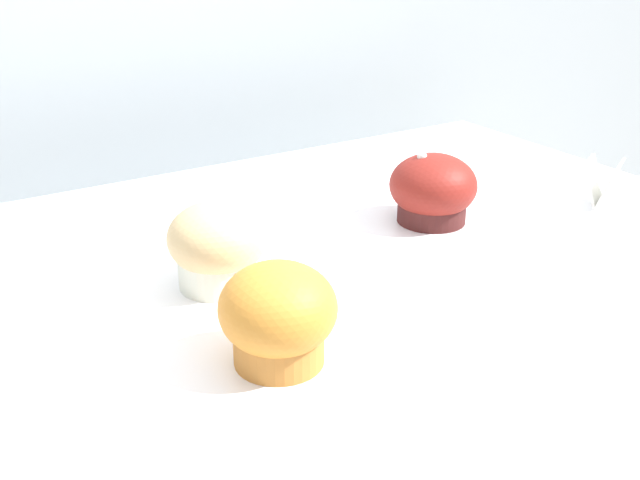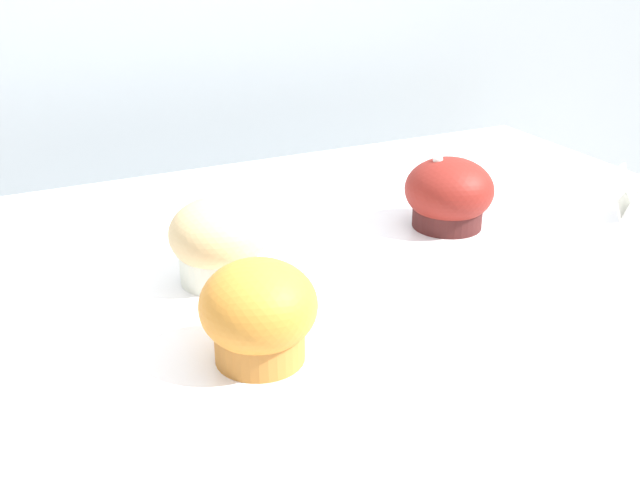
% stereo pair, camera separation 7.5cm
% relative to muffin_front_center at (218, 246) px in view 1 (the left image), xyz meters
% --- Properties ---
extents(wall_back, '(3.20, 0.10, 1.80)m').
position_rel_muffin_front_center_xyz_m(wall_back, '(0.15, 0.64, -0.06)').
color(wall_back, '#A8B2B7').
rests_on(wall_back, ground).
extents(muffin_front_center, '(0.10, 0.10, 0.09)m').
position_rel_muffin_front_center_xyz_m(muffin_front_center, '(0.00, 0.00, 0.00)').
color(muffin_front_center, white).
rests_on(muffin_front_center, display_counter).
extents(muffin_back_left, '(0.10, 0.10, 0.09)m').
position_rel_muffin_front_center_xyz_m(muffin_back_left, '(-0.02, -0.16, 0.00)').
color(muffin_back_left, '#CB7F35').
rests_on(muffin_back_left, display_counter).
extents(muffin_back_right, '(0.11, 0.11, 0.09)m').
position_rel_muffin_front_center_xyz_m(muffin_back_right, '(0.29, 0.02, -0.00)').
color(muffin_back_right, '#481D1B').
rests_on(muffin_back_right, display_counter).
extents(price_card, '(0.06, 0.06, 0.06)m').
position_rel_muffin_front_center_xyz_m(price_card, '(0.51, -0.05, -0.01)').
color(price_card, white).
rests_on(price_card, display_counter).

